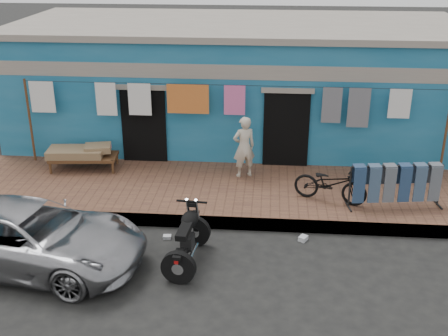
# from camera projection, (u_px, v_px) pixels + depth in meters

# --- Properties ---
(ground) EXTENTS (80.00, 80.00, 0.00)m
(ground) POSITION_uv_depth(u_px,v_px,m) (215.00, 270.00, 10.04)
(ground) COLOR black
(ground) RESTS_ON ground
(sidewalk) EXTENTS (28.00, 3.00, 0.25)m
(sidewalk) POSITION_uv_depth(u_px,v_px,m) (228.00, 193.00, 12.74)
(sidewalk) COLOR brown
(sidewalk) RESTS_ON ground
(curb) EXTENTS (28.00, 0.10, 0.25)m
(curb) POSITION_uv_depth(u_px,v_px,m) (222.00, 223.00, 11.41)
(curb) COLOR gray
(curb) RESTS_ON ground
(building) EXTENTS (12.20, 5.20, 3.36)m
(building) POSITION_uv_depth(u_px,v_px,m) (239.00, 82.00, 15.80)
(building) COLOR #175F88
(building) RESTS_ON ground
(clothesline) EXTENTS (10.06, 0.06, 2.10)m
(clothesline) POSITION_uv_depth(u_px,v_px,m) (218.00, 105.00, 13.26)
(clothesline) COLOR brown
(clothesline) RESTS_ON sidewalk
(car) EXTENTS (4.49, 2.55, 1.20)m
(car) POSITION_uv_depth(u_px,v_px,m) (30.00, 235.00, 9.99)
(car) COLOR #A9AAAE
(car) RESTS_ON ground
(seated_person) EXTENTS (0.62, 0.53, 1.47)m
(seated_person) POSITION_uv_depth(u_px,v_px,m) (244.00, 147.00, 13.03)
(seated_person) COLOR beige
(seated_person) RESTS_ON sidewalk
(bicycle) EXTENTS (1.65, 1.01, 1.01)m
(bicycle) POSITION_uv_depth(u_px,v_px,m) (331.00, 179.00, 11.87)
(bicycle) COLOR black
(bicycle) RESTS_ON sidewalk
(motorcycle) EXTENTS (0.84, 1.71, 1.05)m
(motorcycle) POSITION_uv_depth(u_px,v_px,m) (187.00, 238.00, 10.06)
(motorcycle) COLOR black
(motorcycle) RESTS_ON ground
(charpoy) EXTENTS (1.83, 1.11, 0.57)m
(charpoy) POSITION_uv_depth(u_px,v_px,m) (84.00, 158.00, 13.62)
(charpoy) COLOR brown
(charpoy) RESTS_ON sidewalk
(jeans_rack) EXTENTS (2.13, 0.97, 0.97)m
(jeans_rack) POSITION_uv_depth(u_px,v_px,m) (395.00, 185.00, 11.67)
(jeans_rack) COLOR black
(jeans_rack) RESTS_ON sidewalk
(litter_a) EXTENTS (0.17, 0.13, 0.07)m
(litter_a) POSITION_uv_depth(u_px,v_px,m) (167.00, 237.00, 11.06)
(litter_a) COLOR silver
(litter_a) RESTS_ON ground
(litter_b) EXTENTS (0.21, 0.22, 0.09)m
(litter_b) POSITION_uv_depth(u_px,v_px,m) (303.00, 238.00, 10.99)
(litter_b) COLOR silver
(litter_b) RESTS_ON ground
(litter_c) EXTENTS (0.15, 0.19, 0.07)m
(litter_c) POSITION_uv_depth(u_px,v_px,m) (185.00, 235.00, 11.13)
(litter_c) COLOR silver
(litter_c) RESTS_ON ground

